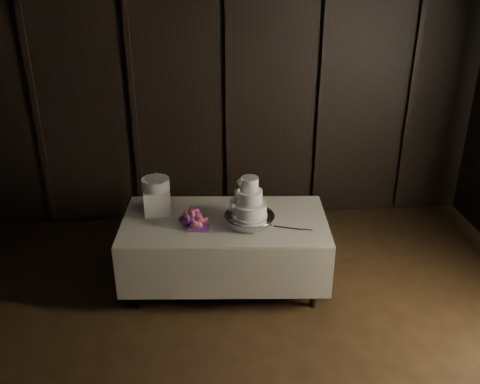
# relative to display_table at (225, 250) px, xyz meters

# --- Properties ---
(room) EXTENTS (6.08, 7.08, 3.08)m
(room) POSITION_rel_display_table_xyz_m (0.15, -1.98, 1.08)
(room) COLOR black
(room) RESTS_ON ground
(display_table) EXTENTS (2.07, 1.20, 0.76)m
(display_table) POSITION_rel_display_table_xyz_m (0.00, 0.00, 0.00)
(display_table) COLOR beige
(display_table) RESTS_ON ground
(cake_stand) EXTENTS (0.48, 0.48, 0.09)m
(cake_stand) POSITION_rel_display_table_xyz_m (0.23, -0.10, 0.39)
(cake_stand) COLOR silver
(cake_stand) RESTS_ON display_table
(wedding_cake) EXTENTS (0.37, 0.33, 0.39)m
(wedding_cake) POSITION_rel_display_table_xyz_m (0.20, -0.12, 0.59)
(wedding_cake) COLOR white
(wedding_cake) RESTS_ON cake_stand
(bouquet) EXTENTS (0.37, 0.46, 0.20)m
(bouquet) POSITION_rel_display_table_xyz_m (-0.30, -0.06, 0.41)
(bouquet) COLOR #CF516F
(bouquet) RESTS_ON display_table
(box_pedestal) EXTENTS (0.29, 0.29, 0.25)m
(box_pedestal) POSITION_rel_display_table_xyz_m (-0.66, 0.22, 0.47)
(box_pedestal) COLOR white
(box_pedestal) RESTS_ON display_table
(small_cake) EXTENTS (0.34, 0.34, 0.11)m
(small_cake) POSITION_rel_display_table_xyz_m (-0.66, 0.22, 0.65)
(small_cake) COLOR white
(small_cake) RESTS_ON box_pedestal
(cake_knife) EXTENTS (0.36, 0.15, 0.01)m
(cake_knife) POSITION_rel_display_table_xyz_m (0.58, -0.23, 0.35)
(cake_knife) COLOR silver
(cake_knife) RESTS_ON display_table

